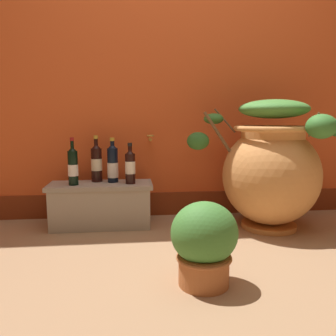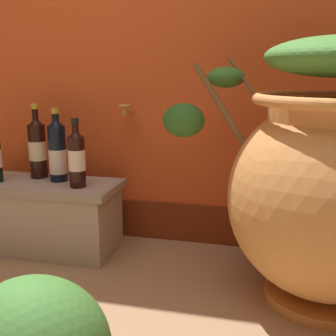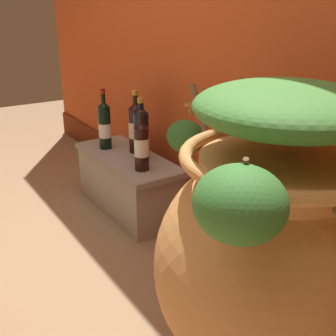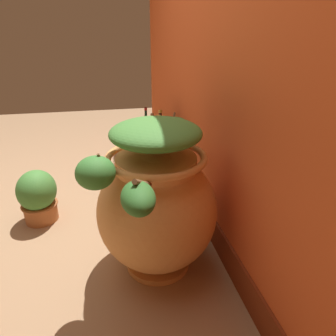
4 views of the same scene
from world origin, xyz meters
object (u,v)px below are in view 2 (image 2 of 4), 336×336
at_px(wine_bottle_right, 77,157).
at_px(wine_bottle_middle, 57,151).
at_px(wine_bottle_back, 37,146).
at_px(terracotta_urn, 330,181).

bearing_deg(wine_bottle_right, wine_bottle_middle, 150.31).
xyz_separation_m(wine_bottle_right, wine_bottle_back, (-0.25, 0.11, 0.02)).
xyz_separation_m(terracotta_urn, wine_bottle_right, (-0.99, 0.14, 0.01)).
distance_m(terracotta_urn, wine_bottle_right, 1.00).
distance_m(terracotta_urn, wine_bottle_back, 1.26).
xyz_separation_m(wine_bottle_middle, wine_bottle_right, (0.13, -0.07, -0.01)).
distance_m(terracotta_urn, wine_bottle_middle, 1.14).
bearing_deg(wine_bottle_right, terracotta_urn, -8.16).
bearing_deg(wine_bottle_back, terracotta_urn, -11.41).
xyz_separation_m(terracotta_urn, wine_bottle_middle, (-1.12, 0.21, 0.01)).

